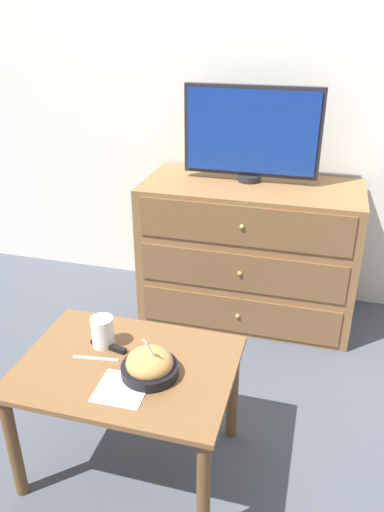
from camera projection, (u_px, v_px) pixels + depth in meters
The scene contains 10 objects.
ground_plane at pixel (251, 286), 3.18m from camera, with size 12.00×12.00×0.00m, color #474C56.
wall_back at pixel (265, 70), 2.63m from camera, with size 12.00×0.05×2.60m.
dresser at pixel (248, 252), 2.75m from camera, with size 1.14×0.54×0.77m.
tv at pixel (252, 133), 2.53m from camera, with size 0.70×0.12×0.49m.
coffee_table at pixel (128, 382), 1.78m from camera, with size 0.75×0.55×0.47m.
takeout_bowl at pixel (150, 365), 1.68m from camera, with size 0.20×0.20×0.17m.
drink_cup at pixel (103, 333), 1.82m from camera, with size 0.08×0.08×0.11m.
napkin at pixel (122, 389), 1.63m from camera, with size 0.17×0.17×0.00m.
knife at pixel (96, 358), 1.77m from camera, with size 0.17×0.03×0.01m.
remote_control at pixel (108, 346), 1.82m from camera, with size 0.15×0.05×0.02m.
Camera 1 is at (0.37, -2.77, 1.57)m, focal length 35.00 mm.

